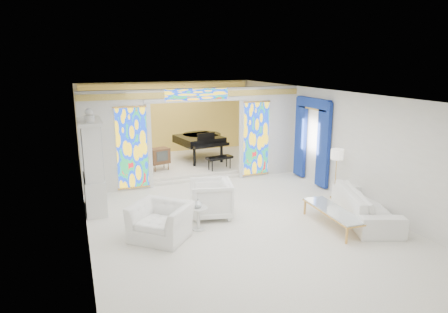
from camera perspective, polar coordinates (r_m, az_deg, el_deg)
name	(u,v)px	position (r m, az deg, el deg)	size (l,w,h in m)	color
floor	(218,202)	(11.18, -0.81, -6.46)	(12.00, 12.00, 0.00)	white
ceiling	(218,93)	(10.53, -0.86, 9.05)	(7.00, 12.00, 0.02)	white
wall_back	(168,119)	(16.43, -8.07, 5.31)	(7.00, 0.02, 3.00)	silver
wall_front	(373,241)	(5.78, 20.50, -11.22)	(7.00, 0.02, 3.00)	silver
wall_left	(81,161)	(10.14, -19.76, -0.54)	(0.02, 12.00, 3.00)	silver
wall_right	(328,140)	(12.38, 14.58, 2.29)	(0.02, 12.00, 3.00)	silver
partition_wall	(196,131)	(12.58, -3.97, 3.59)	(7.00, 0.22, 3.00)	silver
stained_glass_left	(132,148)	(12.13, -13.00, 1.18)	(0.90, 0.04, 2.40)	gold
stained_glass_right	(256,139)	(13.28, 4.61, 2.56)	(0.90, 0.04, 2.40)	gold
stained_glass_transom	(197,94)	(12.33, -3.91, 8.85)	(2.00, 0.04, 0.34)	gold
alcove_platform	(180,164)	(14.90, -6.24, -1.03)	(6.80, 3.80, 0.18)	white
gold_curtain_back	(168,120)	(16.32, -7.98, 5.26)	(6.70, 0.10, 2.90)	gold
chandelier	(185,97)	(14.43, -5.62, 8.44)	(0.48, 0.48, 0.30)	gold
blue_drapes	(312,134)	(12.87, 12.44, 3.18)	(0.14, 1.85, 2.65)	navy
china_cabinet	(93,167)	(10.80, -18.21, -1.39)	(0.56, 1.46, 2.72)	silver
armchair_left	(161,222)	(8.97, -9.00, -9.16)	(1.21, 1.06, 0.79)	silver
armchair_right	(211,199)	(10.02, -1.88, -6.06)	(1.00, 1.02, 0.93)	silver
sofa	(366,205)	(10.46, 19.59, -6.56)	(2.56, 1.00, 0.75)	white
side_table	(198,215)	(9.32, -3.70, -8.37)	(0.53, 0.53, 0.54)	silver
vase	(198,203)	(9.22, -3.73, -6.67)	(0.20, 0.20, 0.21)	white
coffee_table	(333,211)	(9.80, 15.36, -7.52)	(0.67, 1.93, 0.42)	silver
floor_lamp	(337,157)	(11.55, 15.83, -0.01)	(0.35, 0.35, 1.43)	gold
grand_piano	(201,139)	(15.02, -3.30, 2.45)	(1.94, 2.99, 1.12)	black
tv_console	(159,156)	(13.72, -9.23, 0.08)	(0.74, 0.59, 0.75)	brown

